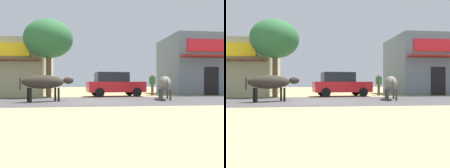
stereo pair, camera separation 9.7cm
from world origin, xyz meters
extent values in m
plane|color=tan|center=(0.00, 0.00, 0.00)|extent=(80.00, 80.00, 0.00)
cube|color=#464344|center=(0.00, 0.00, 0.00)|extent=(72.00, 6.06, 0.00)
cube|color=slate|center=(9.66, 6.79, 2.37)|extent=(6.24, 5.27, 4.74)
cube|color=red|center=(9.66, 4.10, 3.70)|extent=(4.99, 0.10, 0.90)
cube|color=maroon|center=(9.66, 3.71, 2.84)|extent=(5.99, 0.90, 0.12)
cube|color=black|center=(9.07, 4.13, 1.05)|extent=(1.10, 0.06, 2.10)
cylinder|color=brown|center=(-2.59, 3.49, 1.39)|extent=(0.34, 0.34, 2.78)
ellipsoid|color=#2C6637|center=(-2.59, 3.49, 3.80)|extent=(3.14, 3.14, 2.51)
cube|color=red|center=(1.85, 3.75, 0.65)|extent=(4.06, 2.10, 0.70)
cube|color=#1E2328|center=(1.56, 3.72, 1.32)|extent=(2.31, 1.75, 0.64)
cylinder|color=black|center=(3.00, 4.72, 0.30)|extent=(0.62, 0.25, 0.60)
cylinder|color=black|center=(3.20, 3.11, 0.30)|extent=(0.62, 0.25, 0.60)
cylinder|color=black|center=(0.49, 4.40, 0.30)|extent=(0.62, 0.25, 0.60)
cylinder|color=black|center=(0.69, 2.79, 0.30)|extent=(0.62, 0.25, 0.60)
ellipsoid|color=#2C261F|center=(-2.22, -0.40, 0.96)|extent=(2.15, 1.54, 0.66)
ellipsoid|color=#2C261F|center=(-1.08, 0.15, 1.05)|extent=(0.63, 0.50, 0.36)
cone|color=beige|center=(-1.08, 0.26, 1.23)|extent=(0.06, 0.06, 0.12)
cone|color=beige|center=(-0.99, 0.08, 1.23)|extent=(0.06, 0.06, 0.12)
cylinder|color=black|center=(-1.73, 0.11, 0.34)|extent=(0.11, 0.11, 0.68)
cylinder|color=black|center=(-1.51, -0.34, 0.34)|extent=(0.11, 0.11, 0.68)
cylinder|color=black|center=(-2.92, -0.46, 0.34)|extent=(0.11, 0.11, 0.68)
cylinder|color=black|center=(-2.70, -0.92, 0.34)|extent=(0.11, 0.11, 0.68)
cylinder|color=black|center=(-3.18, -0.87, 0.86)|extent=(0.05, 0.05, 0.53)
ellipsoid|color=slate|center=(4.12, 0.35, 0.90)|extent=(1.07, 2.06, 0.79)
ellipsoid|color=slate|center=(4.41, 1.55, 0.99)|extent=(0.40, 0.61, 0.36)
cone|color=beige|center=(4.32, 1.62, 1.17)|extent=(0.06, 0.06, 0.12)
cone|color=beige|center=(4.52, 1.58, 1.17)|extent=(0.06, 0.06, 0.12)
cylinder|color=#444138|center=(4.06, 1.02, 0.28)|extent=(0.11, 0.11, 0.56)
cylinder|color=#444138|center=(4.48, 0.92, 0.28)|extent=(0.11, 0.11, 0.56)
cylinder|color=#444138|center=(3.76, -0.22, 0.28)|extent=(0.11, 0.11, 0.56)
cylinder|color=#444138|center=(4.18, -0.32, 0.28)|extent=(0.11, 0.11, 0.56)
cylinder|color=#444138|center=(3.88, -0.66, 0.80)|extent=(0.05, 0.05, 0.63)
cylinder|color=brown|center=(4.67, 4.61, 0.40)|extent=(0.14, 0.14, 0.81)
cylinder|color=brown|center=(4.67, 4.43, 0.40)|extent=(0.14, 0.14, 0.81)
cube|color=#33723F|center=(4.67, 4.52, 1.10)|extent=(0.40, 0.47, 0.57)
sphere|color=tan|center=(4.67, 4.52, 1.49)|extent=(0.22, 0.22, 0.22)
cylinder|color=#33723F|center=(4.67, 4.78, 1.12)|extent=(0.09, 0.09, 0.52)
cylinder|color=#33723F|center=(4.67, 4.26, 1.12)|extent=(0.09, 0.09, 0.52)
camera|label=1|loc=(-0.20, -11.62, 0.90)|focal=36.28mm
camera|label=2|loc=(-0.10, -11.63, 0.90)|focal=36.28mm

